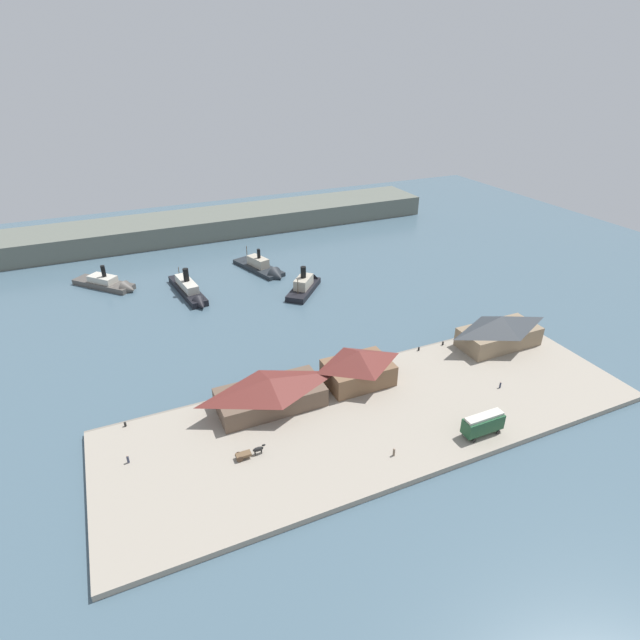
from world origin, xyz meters
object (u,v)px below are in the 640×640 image
Objects in this scene: ferry_shed_west_terminal at (270,392)px; ferry_shed_central_terminal at (500,331)px; mooring_post_east at (443,343)px; street_tram at (483,423)px; pedestrian_walking_east at (500,385)px; ferry_shed_customs_shed at (358,366)px; ferry_moored_west at (190,291)px; ferry_approaching_east at (264,269)px; pedestrian_standing_center at (128,459)px; mooring_post_west at (205,405)px; horse_cart at (249,453)px; mooring_post_center_east at (125,424)px; mooring_post_center_west at (419,349)px; ferry_mid_harbor at (306,285)px; ferry_outer_harbor at (110,284)px; pedestrian_near_east_shed at (394,452)px.

ferry_shed_west_terminal is 59.82m from ferry_shed_central_terminal.
ferry_shed_west_terminal is at bearing -173.34° from mooring_post_east.
street_tram is 17.22m from pedestrian_walking_east.
street_tram is (13.55, -24.95, -1.46)m from ferry_shed_customs_shed.
ferry_moored_west is 1.09× the size of ferry_approaching_east.
ferry_shed_customs_shed is at bearing 6.25° from pedestrian_standing_center.
ferry_moored_west is at bearing 81.83° from mooring_post_west.
horse_cart is at bearing -169.57° from ferry_shed_central_terminal.
mooring_post_center_east is at bearing 87.68° from pedestrian_standing_center.
ferry_shed_central_terminal is at bearing -0.22° from ferry_shed_customs_shed.
street_tram is (-25.84, -24.80, -1.51)m from ferry_shed_central_terminal.
mooring_post_east is 70.35m from ferry_approaching_east.
mooring_post_east is at bearing 156.20° from ferry_shed_central_terminal.
ferry_mid_harbor is (-10.55, 46.89, 0.06)m from mooring_post_center_west.
ferry_mid_harbor is (57.94, 47.23, 0.06)m from mooring_post_center_east.
ferry_shed_central_terminal is 72.68m from mooring_post_west.
horse_cart is 0.32× the size of ferry_mid_harbor.
ferry_moored_west reaches higher than pedestrian_walking_east.
ferry_mid_harbor is (9.35, 52.49, -3.54)m from ferry_shed_customs_shed.
ferry_approaching_east reaches higher than mooring_post_center_west.
ferry_moored_west is at bearing 123.93° from pedestrian_walking_east.
ferry_shed_customs_shed is at bearing -6.18° from mooring_post_center_east.
ferry_outer_harbor reaches higher than mooring_post_center_east.
ferry_shed_west_terminal is at bearing -119.48° from ferry_mid_harbor.
ferry_shed_central_terminal is 22.56× the size of mooring_post_east.
mooring_post_center_west is at bearing -74.69° from ferry_approaching_east.
pedestrian_walking_east is at bearing -6.98° from pedestrian_standing_center.
ferry_shed_central_terminal is (59.82, 0.02, 0.71)m from ferry_shed_west_terminal.
mooring_post_center_west is (48.77, 18.31, -0.48)m from horse_cart.
ferry_shed_central_terminal is at bearing -23.80° from mooring_post_east.
ferry_approaching_east is 20.06m from ferry_mid_harbor.
mooring_post_west is at bearing -179.30° from mooring_post_center_west.
mooring_post_center_east is (-43.73, 28.39, -0.31)m from pedestrian_near_east_shed.
mooring_post_west is 75.17m from ferry_outer_harbor.
ferry_shed_customs_shed reaches higher than ferry_mid_harbor.
horse_cart is 21.45m from pedestrian_standing_center.
mooring_post_center_east and mooring_post_center_west have the same top height.
ferry_shed_customs_shed is at bearing -100.10° from ferry_mid_harbor.
pedestrian_standing_center reaches higher than pedestrian_near_east_shed.
ferry_outer_harbor is (-13.62, 73.93, -0.37)m from mooring_post_west.
pedestrian_standing_center is at bearing 158.09° from pedestrian_near_east_shed.
ferry_mid_harbor is (-4.20, 77.44, -2.08)m from street_tram.
ferry_outer_harbor is (2.38, 84.26, -0.69)m from pedestrian_standing_center.
street_tram is 96.82m from ferry_approaching_east.
pedestrian_near_east_shed is 1.09× the size of pedestrian_walking_east.
mooring_post_west is 59.92m from mooring_post_east.
mooring_post_center_east is at bearing 178.88° from mooring_post_west.
ferry_mid_harbor is at bearing -68.37° from ferry_approaching_east.
mooring_post_west is at bearing -131.71° from ferry_mid_harbor.
pedestrian_near_east_shed is 1.00× the size of pedestrian_standing_center.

